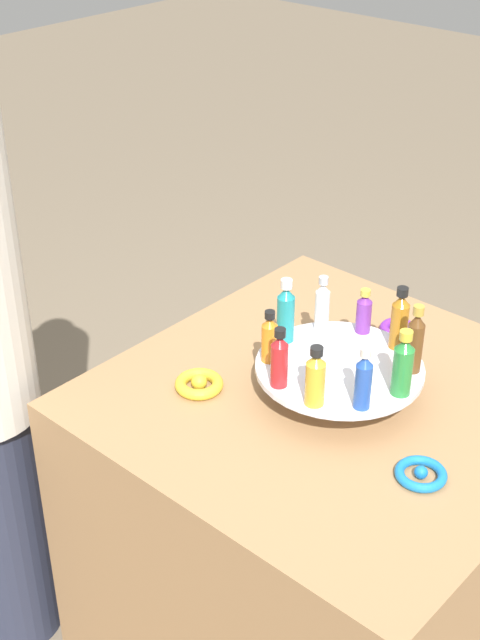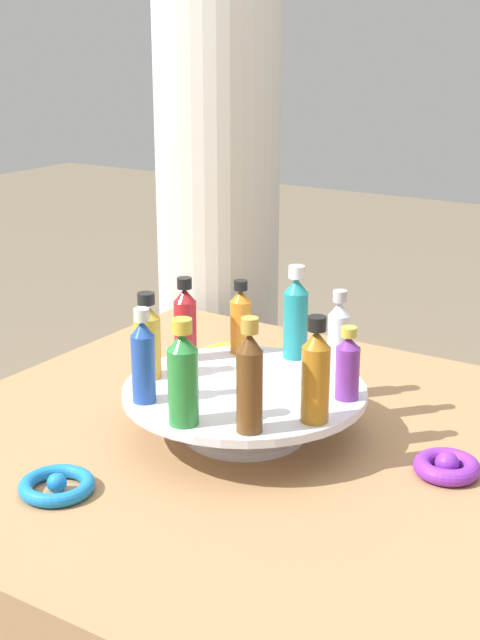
{
  "view_description": "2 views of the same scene",
  "coord_description": "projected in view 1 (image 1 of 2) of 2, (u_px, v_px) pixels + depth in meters",
  "views": [
    {
      "loc": [
        -0.86,
        1.26,
        1.86
      ],
      "look_at": [
        0.16,
        0.12,
        0.94
      ],
      "focal_mm": 50.0,
      "sensor_mm": 36.0,
      "label": 1
    },
    {
      "loc": [
        -0.99,
        -0.63,
        1.32
      ],
      "look_at": [
        0.07,
        0.05,
        0.91
      ],
      "focal_mm": 50.0,
      "sensor_mm": 36.0,
      "label": 2
    }
  ],
  "objects": [
    {
      "name": "party_table",
      "position": [
        328.0,
        529.0,
        2.06
      ],
      "size": [
        0.91,
        0.91,
        0.77
      ],
      "color": "#9E754C",
      "rests_on": "ground_plane"
    },
    {
      "name": "bottle_red",
      "position": [
        279.0,
        360.0,
        1.73
      ],
      "size": [
        0.03,
        0.03,
        0.13
      ],
      "color": "#B21E23",
      "rests_on": "display_stand"
    },
    {
      "name": "bottle_orange",
      "position": [
        269.0,
        338.0,
        1.81
      ],
      "size": [
        0.03,
        0.03,
        0.12
      ],
      "color": "orange",
      "rests_on": "display_stand"
    },
    {
      "name": "ribbon_bow_purple",
      "position": [
        398.0,
        329.0,
        2.06
      ],
      "size": [
        0.09,
        0.09,
        0.03
      ],
      "color": "purple",
      "rests_on": "party_table"
    },
    {
      "name": "bottle_blue",
      "position": [
        363.0,
        380.0,
        1.67
      ],
      "size": [
        0.03,
        0.03,
        0.13
      ],
      "color": "#234CAD",
      "rests_on": "display_stand"
    },
    {
      "name": "bottle_brown",
      "position": [
        415.0,
        341.0,
        1.77
      ],
      "size": [
        0.03,
        0.03,
        0.15
      ],
      "color": "brown",
      "rests_on": "display_stand"
    },
    {
      "name": "ribbon_bow_blue",
      "position": [
        421.0,
        474.0,
        1.63
      ],
      "size": [
        0.1,
        0.1,
        0.03
      ],
      "color": "blue",
      "rests_on": "party_table"
    },
    {
      "name": "bottle_green",
      "position": [
        402.0,
        366.0,
        1.7
      ],
      "size": [
        0.04,
        0.04,
        0.14
      ],
      "color": "#288438",
      "rests_on": "display_stand"
    },
    {
      "name": "ribbon_bow_gold",
      "position": [
        199.0,
        384.0,
        1.87
      ],
      "size": [
        0.1,
        0.1,
        0.03
      ],
      "color": "gold",
      "rests_on": "party_table"
    },
    {
      "name": "bottle_gold",
      "position": [
        315.0,
        378.0,
        1.68
      ],
      "size": [
        0.04,
        0.04,
        0.13
      ],
      "color": "gold",
      "rests_on": "display_stand"
    },
    {
      "name": "display_stand",
      "position": [
        339.0,
        374.0,
        1.83
      ],
      "size": [
        0.35,
        0.35,
        0.07
      ],
      "color": "silver",
      "rests_on": "party_table"
    },
    {
      "name": "bottle_clear",
      "position": [
        322.0,
        305.0,
        1.91
      ],
      "size": [
        0.03,
        0.03,
        0.13
      ],
      "color": "silver",
      "rests_on": "display_stand"
    },
    {
      "name": "bottle_teal",
      "position": [
        287.0,
        312.0,
        1.87
      ],
      "size": [
        0.04,
        0.04,
        0.15
      ],
      "color": "teal",
      "rests_on": "display_stand"
    },
    {
      "name": "bottle_purple",
      "position": [
        364.0,
        312.0,
        1.91
      ],
      "size": [
        0.03,
        0.03,
        0.1
      ],
      "color": "#702D93",
      "rests_on": "display_stand"
    },
    {
      "name": "bottle_amber",
      "position": [
        400.0,
        320.0,
        1.85
      ],
      "size": [
        0.04,
        0.04,
        0.14
      ],
      "color": "#AD6B19",
      "rests_on": "display_stand"
    }
  ]
}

